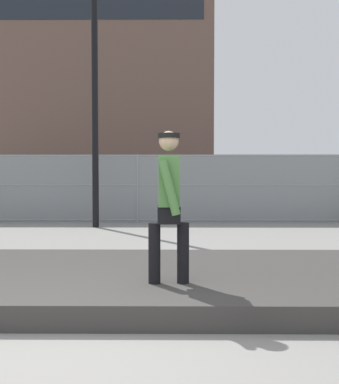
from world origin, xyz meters
name	(u,v)px	position (x,y,z in m)	size (l,w,h in m)	color
ground_plane	(51,351)	(0.00, 0.00, 0.00)	(120.00, 120.00, 0.00)	gray
gravel_berm	(91,281)	(0.00, 2.05, 0.13)	(14.52, 3.23, 0.25)	#3D3A38
skateboard	(169,301)	(0.95, 1.37, 0.06)	(0.81, 0.23, 0.07)	#2D608C
skater	(169,204)	(0.95, 1.37, 1.11)	(0.72, 0.59, 1.82)	black
chain_fence	(137,188)	(0.00, 9.97, 0.93)	(26.88, 0.06, 1.85)	gray
street_lamp	(95,47)	(-0.96, 8.80, 4.47)	(0.44, 0.44, 7.25)	black
library_building	(95,56)	(-6.84, 47.40, 12.40)	(22.50, 13.25, 24.79)	brown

